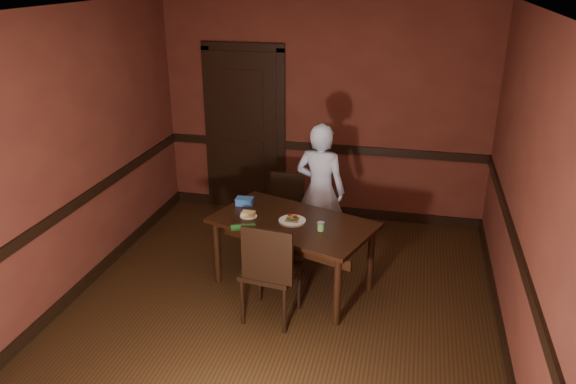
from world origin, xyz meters
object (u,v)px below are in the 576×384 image
at_px(chair_far, 284,212).
at_px(sandwich_plate, 292,220).
at_px(food_tub, 245,201).
at_px(cheese_saucer, 248,215).
at_px(dining_table, 293,254).
at_px(sauce_jar, 321,226).
at_px(chair_near, 271,269).
at_px(person, 320,190).

relative_size(chair_far, sandwich_plate, 3.16).
bearing_deg(food_tub, cheese_saucer, -69.17).
distance_m(dining_table, food_tub, 0.75).
relative_size(sandwich_plate, cheese_saucer, 1.54).
distance_m(dining_table, sauce_jar, 0.52).
relative_size(chair_far, cheese_saucer, 4.86).
xyz_separation_m(dining_table, cheese_saucer, (-0.45, -0.00, 0.38)).
bearing_deg(dining_table, chair_far, 128.87).
xyz_separation_m(dining_table, chair_near, (-0.07, -0.57, 0.13)).
height_order(chair_near, cheese_saucer, chair_near).
distance_m(chair_far, sauce_jar, 1.18).
relative_size(chair_near, food_tub, 5.32).
bearing_deg(food_tub, chair_far, 59.83).
xyz_separation_m(dining_table, sandwich_plate, (-0.00, -0.02, 0.38)).
bearing_deg(food_tub, sandwich_plate, -30.36).
height_order(sauce_jar, food_tub, sauce_jar).
bearing_deg(cheese_saucer, person, 52.77).
relative_size(dining_table, chair_near, 1.55).
height_order(chair_far, person, person).
bearing_deg(cheese_saucer, chair_far, 79.26).
height_order(dining_table, person, person).
bearing_deg(person, chair_far, -0.69).
distance_m(sauce_jar, cheese_saucer, 0.76).
xyz_separation_m(chair_far, sandwich_plate, (0.29, -0.84, 0.32)).
bearing_deg(person, cheese_saucer, 60.30).
bearing_deg(sauce_jar, food_tub, 154.55).
relative_size(dining_table, person, 1.02).
relative_size(dining_table, sauce_jar, 18.76).
bearing_deg(person, dining_table, 87.67).
xyz_separation_m(chair_far, chair_near, (0.22, -1.39, 0.08)).
bearing_deg(sandwich_plate, cheese_saucer, 177.90).
bearing_deg(person, chair_near, 88.75).
relative_size(chair_near, sauce_jar, 12.10).
height_order(chair_near, sandwich_plate, chair_near).
bearing_deg(chair_near, chair_far, -74.64).
distance_m(cheese_saucer, food_tub, 0.30).
xyz_separation_m(sauce_jar, food_tub, (-0.87, 0.41, -0.00)).
height_order(dining_table, sandwich_plate, sandwich_plate).
xyz_separation_m(person, sandwich_plate, (-0.13, -0.78, -0.01)).
relative_size(dining_table, sandwich_plate, 5.81).
bearing_deg(chair_near, sandwich_plate, -90.89).
bearing_deg(food_tub, person, 31.56).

